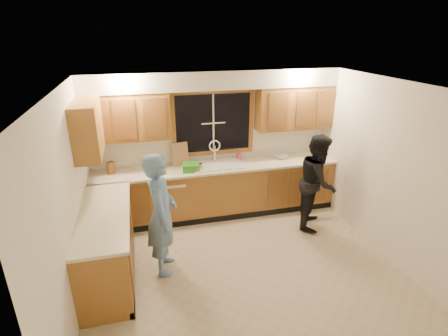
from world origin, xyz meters
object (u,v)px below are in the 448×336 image
object	(u,v)px
dish_crate	(191,167)
soap_bottle	(239,155)
dishwasher	(169,198)
knife_block	(111,168)
sink	(217,169)
woman	(318,182)
man	(162,215)
bowl	(281,157)
stove	(105,271)

from	to	relation	value
dish_crate	soap_bottle	xyz separation A→B (m)	(0.92, 0.31, 0.02)
dishwasher	knife_block	bearing A→B (deg)	173.79
dishwasher	sink	bearing A→B (deg)	0.99
woman	dishwasher	bearing A→B (deg)	104.47
sink	dish_crate	distance (m)	0.50
sink	man	distance (m)	1.72
bowl	sink	bearing A→B (deg)	-176.68
soap_bottle	knife_block	bearing A→B (deg)	-177.18
woman	soap_bottle	world-z (taller)	woman
woman	knife_block	world-z (taller)	woman
man	dish_crate	size ratio (longest dim) A/B	6.20
dishwasher	stove	xyz separation A→B (m)	(-0.95, -1.81, 0.04)
dishwasher	woman	world-z (taller)	woman
knife_block	soap_bottle	size ratio (longest dim) A/B	1.19
soap_bottle	bowl	bearing A→B (deg)	-9.15
man	bowl	xyz separation A→B (m)	(2.27, 1.42, 0.10)
dishwasher	man	size ratio (longest dim) A/B	0.48
dish_crate	bowl	xyz separation A→B (m)	(1.68, 0.19, -0.04)
man	knife_block	size ratio (longest dim) A/B	8.43
man	knife_block	distance (m)	1.60
man	soap_bottle	size ratio (longest dim) A/B	10.05
stove	woman	distance (m)	3.48
woman	knife_block	bearing A→B (deg)	107.61
soap_bottle	dishwasher	bearing A→B (deg)	-170.94
woman	knife_block	distance (m)	3.37
dish_crate	dishwasher	bearing A→B (deg)	164.92
man	bowl	distance (m)	2.68
dish_crate	soap_bottle	distance (m)	0.97
sink	soap_bottle	world-z (taller)	sink
dish_crate	woman	bearing A→B (deg)	-18.48
soap_bottle	bowl	distance (m)	0.77
dish_crate	soap_bottle	size ratio (longest dim) A/B	1.62
man	dishwasher	bearing A→B (deg)	-3.45
sink	knife_block	distance (m)	1.76
sink	knife_block	bearing A→B (deg)	177.27
woman	knife_block	size ratio (longest dim) A/B	7.88
knife_block	soap_bottle	xyz separation A→B (m)	(2.20, 0.11, -0.02)
stove	dish_crate	size ratio (longest dim) A/B	3.30
dish_crate	soap_bottle	bearing A→B (deg)	18.45
sink	stove	xyz separation A→B (m)	(-1.80, -1.82, -0.41)
man	dish_crate	xyz separation A→B (m)	(0.59, 1.23, 0.14)
bowl	dishwasher	bearing A→B (deg)	-177.64
sink	dishwasher	bearing A→B (deg)	-179.01
knife_block	dish_crate	world-z (taller)	knife_block
man	stove	bearing A→B (deg)	128.82
woman	bowl	size ratio (longest dim) A/B	7.20
woman	bowl	xyz separation A→B (m)	(-0.29, 0.85, 0.16)
dishwasher	stove	distance (m)	2.04
dishwasher	bowl	bearing A→B (deg)	2.36
sink	knife_block	size ratio (longest dim) A/B	4.28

